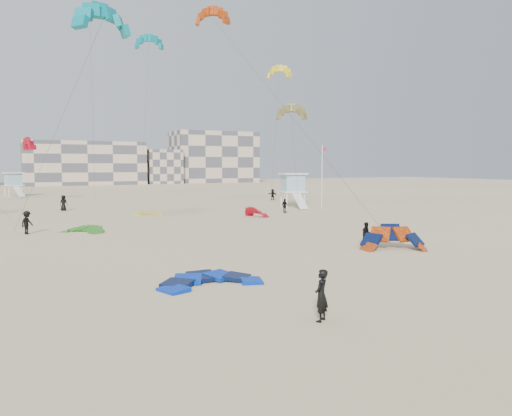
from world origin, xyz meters
name	(u,v)px	position (x,y,z in m)	size (l,w,h in m)	color
ground	(245,298)	(0.00, 0.00, 0.00)	(320.00, 320.00, 0.00)	beige
kite_ground_blue	(210,284)	(-0.45, 2.89, 0.00)	(4.35, 4.54, 0.66)	#022FDD
kite_ground_orange	(394,250)	(13.60, 6.47, 0.00)	(4.23, 3.49, 2.50)	#FF4C07
kite_ground_green	(84,232)	(-3.33, 24.31, 0.00)	(3.51, 3.67, 0.84)	#387A1D
kite_ground_red_far	(256,217)	(14.70, 29.03, 0.00)	(2.83, 2.47, 1.68)	#CE0009
kite_ground_yellow	(148,214)	(5.05, 36.55, 0.00)	(2.79, 2.93, 0.39)	yellow
kitesurfer_main	(321,295)	(1.11, -3.93, 0.92)	(0.67, 0.44, 1.85)	black
kitesurfer_b	(367,234)	(13.04, 8.53, 0.80)	(0.78, 0.61, 1.60)	black
kitesurfer_c	(27,223)	(-7.49, 24.92, 0.93)	(1.20, 0.69, 1.86)	black
kitesurfer_d	(285,206)	(19.62, 31.53, 0.81)	(0.95, 0.39, 1.61)	black
kitesurfer_e	(64,203)	(-2.98, 45.50, 0.94)	(0.92, 0.60, 1.88)	black
kitesurfer_f	(273,195)	(28.10, 50.49, 0.89)	(1.64, 0.52, 1.77)	black
kite_fly_teal_a	(102,21)	(-2.48, 17.85, 15.26)	(8.42, 4.96, 15.77)	#097D9A
kite_fly_orange	(212,17)	(10.94, 31.76, 20.81)	(4.92, 28.26, 21.08)	#FF4C07
kite_fly_olive	(291,114)	(20.25, 31.23, 11.28)	(4.63, 4.63, 11.48)	olive
kite_fly_yellow	(279,73)	(28.32, 48.97, 19.29)	(5.21, 5.21, 19.62)	yellow
kite_fly_teal_b	(149,43)	(12.22, 63.11, 25.05)	(5.83, 8.74, 25.31)	#097D9A
kite_fly_red	(29,145)	(-5.99, 63.05, 8.44)	(4.17, 7.88, 8.72)	#CE0009
lifeguard_tower_near	(293,190)	(24.35, 37.80, 2.20)	(3.69, 6.38, 4.43)	white
lifeguard_tower_far	(14,185)	(-8.22, 78.72, 2.09)	(3.73, 6.18, 4.21)	white
flagpole	(322,176)	(26.23, 33.86, 4.17)	(0.65, 0.10, 7.94)	white
condo_mid	(84,163)	(10.00, 130.00, 6.00)	(32.00, 16.00, 12.00)	#CBB294
condo_east	(214,157)	(50.00, 132.00, 8.00)	(26.00, 14.00, 16.00)	#CBB294
condo_fill_right	(162,167)	(32.00, 128.00, 5.00)	(10.00, 10.00, 10.00)	#CBB294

